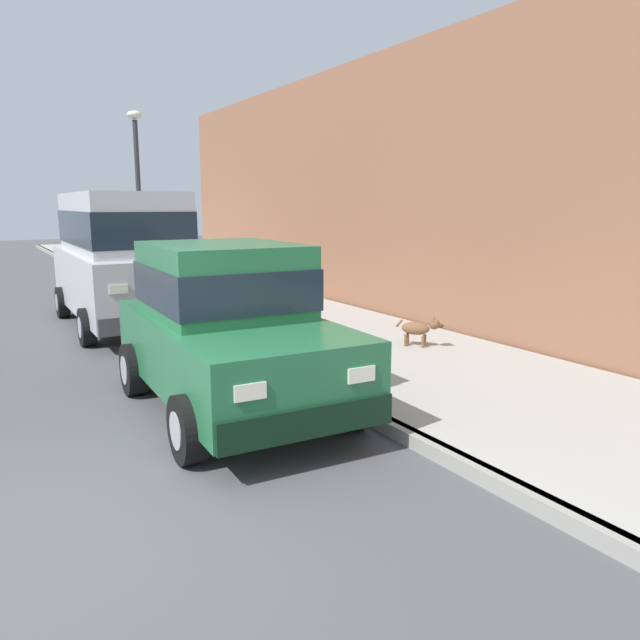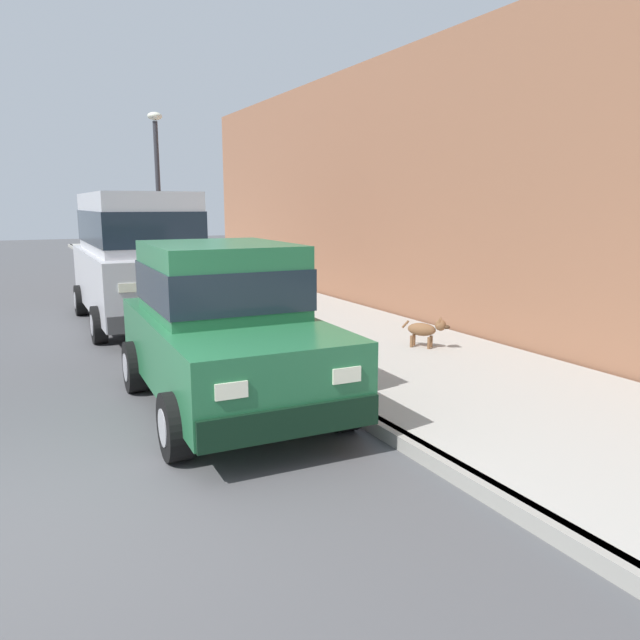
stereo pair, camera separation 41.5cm
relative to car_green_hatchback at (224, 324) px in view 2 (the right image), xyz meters
name	(u,v)px [view 2 (the right image)]	position (x,y,z in m)	size (l,w,h in m)	color
ground_plane	(39,521)	(-2.09, -1.85, -0.98)	(80.00, 80.00, 0.00)	#4C4C4F
curb	(397,437)	(1.11, -1.85, -0.91)	(0.16, 64.00, 0.14)	gray
sidewalk	(531,409)	(2.91, -1.85, -0.91)	(3.60, 64.00, 0.14)	#A8A59E
car_green_hatchback	(224,324)	(0.00, 0.00, 0.00)	(2.05, 3.85, 1.88)	#23663D
car_silver_van	(137,252)	(0.13, 5.58, 0.42)	(2.18, 4.92, 2.52)	#BCBCC1
dog_brown	(426,329)	(3.49, 0.85, -0.55)	(0.51, 0.63, 0.49)	brown
fire_hydrant	(251,312)	(1.56, 3.26, -0.50)	(0.34, 0.24, 0.72)	gold
street_lamp	(158,180)	(1.46, 9.38, 1.93)	(0.36, 0.36, 4.42)	#2D2D33
building_facade	(393,190)	(5.01, 4.05, 1.62)	(0.50, 20.00, 5.20)	#8C5B42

